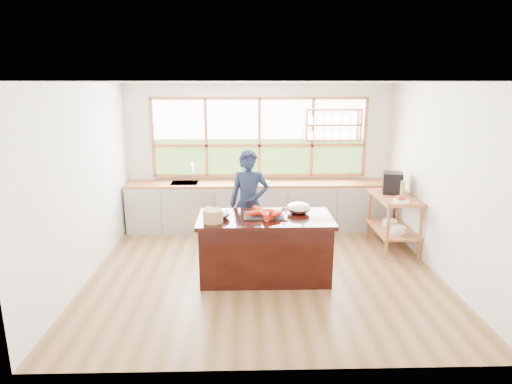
{
  "coord_description": "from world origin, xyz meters",
  "views": [
    {
      "loc": [
        -0.27,
        -5.82,
        2.68
      ],
      "look_at": [
        -0.12,
        0.15,
        1.17
      ],
      "focal_mm": 30.0,
      "sensor_mm": 36.0,
      "label": 1
    }
  ],
  "objects_px": {
    "espresso_machine": "(392,183)",
    "wicker_basket": "(213,216)",
    "island": "(265,247)",
    "cook": "(249,204)"
  },
  "relations": [
    {
      "from": "espresso_machine",
      "to": "island",
      "type": "bearing_deg",
      "value": -134.42
    },
    {
      "from": "wicker_basket",
      "to": "espresso_machine",
      "type": "bearing_deg",
      "value": 27.28
    },
    {
      "from": "cook",
      "to": "espresso_machine",
      "type": "xyz_separation_m",
      "value": [
        2.41,
        0.44,
        0.22
      ]
    },
    {
      "from": "espresso_machine",
      "to": "wicker_basket",
      "type": "height_order",
      "value": "espresso_machine"
    },
    {
      "from": "espresso_machine",
      "to": "cook",
      "type": "bearing_deg",
      "value": -154.4
    },
    {
      "from": "cook",
      "to": "wicker_basket",
      "type": "xyz_separation_m",
      "value": [
        -0.49,
        -1.05,
        0.13
      ]
    },
    {
      "from": "island",
      "to": "wicker_basket",
      "type": "xyz_separation_m",
      "value": [
        -0.7,
        -0.21,
        0.53
      ]
    },
    {
      "from": "island",
      "to": "cook",
      "type": "height_order",
      "value": "cook"
    },
    {
      "from": "cook",
      "to": "wicker_basket",
      "type": "bearing_deg",
      "value": -110.06
    },
    {
      "from": "espresso_machine",
      "to": "wicker_basket",
      "type": "xyz_separation_m",
      "value": [
        -2.89,
        -1.49,
        -0.09
      ]
    }
  ]
}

